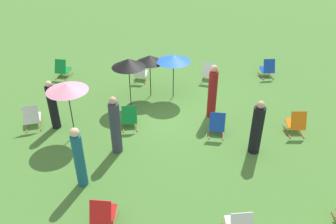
{
  "coord_description": "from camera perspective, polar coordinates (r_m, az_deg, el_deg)",
  "views": [
    {
      "loc": [
        0.04,
        10.65,
        6.26
      ],
      "look_at": [
        0.0,
        1.2,
        0.5
      ],
      "focal_mm": 36.07,
      "sensor_mm": 36.0,
      "label": 1
    }
  ],
  "objects": [
    {
      "name": "deckchair_9",
      "position": [
        10.79,
        8.27,
        -2.09
      ],
      "size": [
        0.59,
        0.82,
        0.83
      ],
      "rotation": [
        0.0,
        0.0,
        -0.15
      ],
      "color": "olive",
      "rests_on": "ground"
    },
    {
      "name": "umbrella_1",
      "position": [
        10.37,
        -16.74,
        4.02
      ],
      "size": [
        1.25,
        1.25,
        1.84
      ],
      "color": "black",
      "rests_on": "ground"
    },
    {
      "name": "person_2",
      "position": [
        11.42,
        -18.9,
        0.97
      ],
      "size": [
        0.4,
        0.4,
        1.69
      ],
      "rotation": [
        0.0,
        0.0,
        2.52
      ],
      "color": "black",
      "rests_on": "ground"
    },
    {
      "name": "deckchair_11",
      "position": [
        14.21,
        6.88,
        6.64
      ],
      "size": [
        0.67,
        0.86,
        0.83
      ],
      "rotation": [
        0.0,
        0.0,
        -0.28
      ],
      "color": "olive",
      "rests_on": "ground"
    },
    {
      "name": "person_1",
      "position": [
        8.84,
        -14.81,
        -7.55
      ],
      "size": [
        0.29,
        0.29,
        1.76
      ],
      "rotation": [
        0.0,
        0.0,
        4.78
      ],
      "color": "#195972",
      "rests_on": "ground"
    },
    {
      "name": "deckchair_7",
      "position": [
        15.07,
        16.47,
        7.02
      ],
      "size": [
        0.53,
        0.79,
        0.83
      ],
      "rotation": [
        0.0,
        0.0,
        0.08
      ],
      "color": "olive",
      "rests_on": "ground"
    },
    {
      "name": "deckchair_10",
      "position": [
        15.1,
        -17.4,
        6.93
      ],
      "size": [
        0.61,
        0.84,
        0.83
      ],
      "rotation": [
        0.0,
        0.0,
        -0.19
      ],
      "color": "olive",
      "rests_on": "ground"
    },
    {
      "name": "umbrella_0",
      "position": [
        11.84,
        -6.7,
        8.22
      ],
      "size": [
        1.19,
        1.19,
        1.81
      ],
      "color": "black",
      "rests_on": "ground"
    },
    {
      "name": "deckchair_0",
      "position": [
        11.49,
        20.83,
        -1.76
      ],
      "size": [
        0.48,
        0.76,
        0.83
      ],
      "rotation": [
        0.0,
        0.0,
        -0.0
      ],
      "color": "olive",
      "rests_on": "ground"
    },
    {
      "name": "deckchair_6",
      "position": [
        11.9,
        -21.97,
        -0.83
      ],
      "size": [
        0.66,
        0.86,
        0.83
      ],
      "rotation": [
        0.0,
        0.0,
        0.26
      ],
      "color": "olive",
      "rests_on": "ground"
    },
    {
      "name": "umbrella_3",
      "position": [
        12.5,
        -3.1,
        8.93
      ],
      "size": [
        1.05,
        1.05,
        1.64
      ],
      "color": "black",
      "rests_on": "ground"
    },
    {
      "name": "person_4",
      "position": [
        9.8,
        -8.89,
        -2.44
      ],
      "size": [
        0.32,
        0.32,
        1.83
      ],
      "rotation": [
        0.0,
        0.0,
        0.01
      ],
      "color": "#333847",
      "rests_on": "ground"
    },
    {
      "name": "ground_plane",
      "position": [
        12.35,
        -0.02,
        0.92
      ],
      "size": [
        40.0,
        40.0,
        0.0
      ],
      "primitive_type": "plane",
      "color": "#477A33"
    },
    {
      "name": "person_3",
      "position": [
        11.45,
        7.52,
        3.27
      ],
      "size": [
        0.42,
        0.42,
        1.91
      ],
      "rotation": [
        0.0,
        0.0,
        5.36
      ],
      "color": "maroon",
      "rests_on": "ground"
    },
    {
      "name": "deckchair_3",
      "position": [
        8.03,
        -10.96,
        -16.57
      ],
      "size": [
        0.55,
        0.8,
        0.83
      ],
      "rotation": [
        0.0,
        0.0,
        -0.1
      ],
      "color": "olive",
      "rests_on": "ground"
    },
    {
      "name": "umbrella_2",
      "position": [
        12.35,
        0.93,
        9.06
      ],
      "size": [
        1.26,
        1.26,
        1.7
      ],
      "color": "black",
      "rests_on": "ground"
    },
    {
      "name": "deckchair_4",
      "position": [
        14.15,
        -4.67,
        6.66
      ],
      "size": [
        0.57,
        0.81,
        0.83
      ],
      "rotation": [
        0.0,
        0.0,
        -0.12
      ],
      "color": "olive",
      "rests_on": "ground"
    },
    {
      "name": "deckchair_1",
      "position": [
        11.1,
        -6.5,
        -0.91
      ],
      "size": [
        0.55,
        0.8,
        0.83
      ],
      "rotation": [
        0.0,
        0.0,
        0.1
      ],
      "color": "olive",
      "rests_on": "ground"
    },
    {
      "name": "person_0",
      "position": [
        10.03,
        14.78,
        -2.77
      ],
      "size": [
        0.46,
        0.46,
        1.72
      ],
      "rotation": [
        0.0,
        0.0,
        1.09
      ],
      "color": "black",
      "rests_on": "ground"
    }
  ]
}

